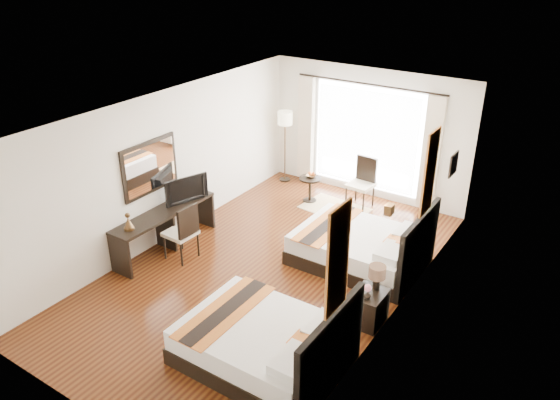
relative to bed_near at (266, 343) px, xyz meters
The scene contains 29 objects.
floor 2.26m from the bed_near, 123.89° to the left, with size 4.50×7.50×0.01m, color #37150A.
ceiling 3.34m from the bed_near, 123.89° to the left, with size 4.50×7.50×0.02m, color white.
wall_headboard 2.37m from the bed_near, 61.73° to the left, with size 0.01×7.50×2.80m, color silver.
wall_desk 4.10m from the bed_near, 152.01° to the left, with size 0.01×7.50×2.80m, color silver.
wall_window 5.84m from the bed_near, 102.55° to the left, with size 4.50×0.01×2.80m, color silver.
wall_entry 2.51m from the bed_near, 123.43° to the right, with size 4.50×0.01×2.80m, color silver.
window_glass 5.81m from the bed_near, 102.58° to the left, with size 2.40×0.02×2.20m, color white.
sheer_curtain 5.75m from the bed_near, 102.71° to the left, with size 2.30×0.02×2.10m, color white.
drape_left 6.19m from the bed_near, 116.18° to the left, with size 0.35×0.14×2.35m, color #B6A98D.
drape_right 5.57m from the bed_near, 87.88° to the left, with size 0.35×0.14×2.35m, color #B6A98D.
art_panel_near 1.91m from the bed_near, ahead, with size 0.03×0.50×1.35m, color maroon.
art_panel_far 3.53m from the bed_near, 71.63° to the left, with size 0.03×0.50×1.35m, color maroon.
wall_sconce 2.41m from the bed_near, 58.30° to the left, with size 0.10×0.14×0.14m, color #4F361C.
mirror_frame 3.96m from the bed_near, 157.17° to the left, with size 0.04×1.25×0.95m, color black.
mirror_glass 3.94m from the bed_near, 157.03° to the left, with size 0.01×1.12×0.82m, color white.
bed_near is the anchor object (origin of this frame).
bed_far 2.96m from the bed_near, 90.30° to the left, with size 2.15×1.68×1.21m.
nightstand 1.71m from the bed_near, 63.16° to the left, with size 0.43×0.53×0.51m, color black.
table_lamp 1.91m from the bed_near, 64.60° to the left, with size 0.25×0.25×0.40m.
vase 1.62m from the bed_near, 60.26° to the left, with size 0.12×0.12×0.12m, color black.
console_desk 3.55m from the bed_near, 155.73° to the left, with size 0.50×2.20×0.76m, color black.
television 3.86m from the bed_near, 148.01° to the left, with size 0.85×0.11×0.49m, color black.
bronze_figurine 3.35m from the bed_near, 168.65° to the left, with size 0.18×0.18×0.27m, color #4F361C, non-canonical shape.
desk_chair 3.07m from the bed_near, 153.66° to the left, with size 0.51×0.51×1.06m.
floor_lamp 6.20m from the bed_near, 120.63° to the left, with size 0.34×0.34×1.66m.
side_table 5.05m from the bed_near, 113.98° to the left, with size 0.47×0.47×0.54m, color black.
fruit_bowl 5.09m from the bed_near, 113.81° to the left, with size 0.21×0.21×0.05m, color #402B17.
window_chair 5.08m from the bed_near, 101.73° to the left, with size 0.53×0.53×1.06m.
jute_rug 4.80m from the bed_near, 107.19° to the left, with size 1.33×0.90×0.01m, color tan.
Camera 1 is at (4.52, -6.50, 5.17)m, focal length 35.00 mm.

